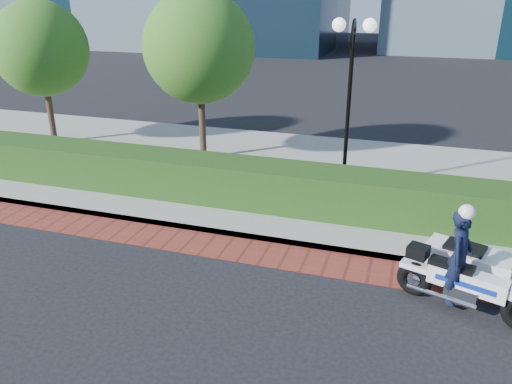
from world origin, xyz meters
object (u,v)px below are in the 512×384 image
(lamppost, at_px, (350,80))
(tree_a, at_px, (41,49))
(tree_b, at_px, (199,47))
(police_motorcycle, at_px, (468,267))

(lamppost, bearing_deg, tree_a, 172.59)
(lamppost, height_order, tree_b, tree_b)
(tree_b, bearing_deg, lamppost, -16.11)
(police_motorcycle, bearing_deg, tree_a, 175.05)
(tree_b, distance_m, police_motorcycle, 9.48)
(tree_a, bearing_deg, tree_b, 0.00)
(tree_b, relative_size, police_motorcycle, 2.17)
(tree_a, distance_m, tree_b, 5.50)
(tree_a, xyz_separation_m, tree_b, (5.50, 0.00, 0.21))
(lamppost, distance_m, tree_a, 10.09)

